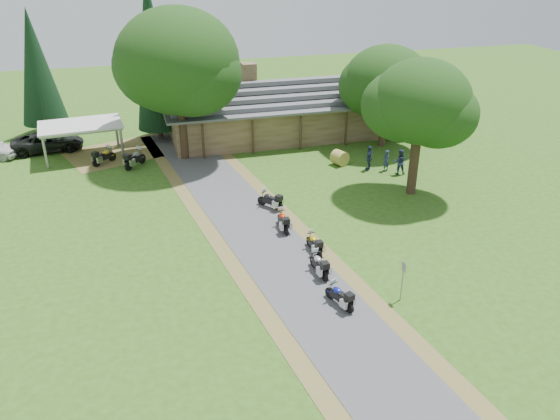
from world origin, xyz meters
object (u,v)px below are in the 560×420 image
object	(u,v)px
motorcycle_row_c	(314,243)
hay_bale	(340,158)
lodge	(285,107)
car_dark_suv	(47,137)
motorcycle_row_e	(270,199)
motorcycle_row_b	(319,264)
motorcycle_carport_b	(135,158)
motorcycle_carport_a	(104,156)
carport	(83,140)
motorcycle_row_a	(339,295)
motorcycle_row_d	(283,220)

from	to	relation	value
motorcycle_row_c	hay_bale	world-z (taller)	motorcycle_row_c
lodge	motorcycle_row_c	size ratio (longest dim) A/B	12.74
car_dark_suv	motorcycle_row_c	distance (m)	26.61
motorcycle_row_e	lodge	bearing A→B (deg)	-56.42
motorcycle_row_c	motorcycle_row_b	bearing A→B (deg)	162.64
motorcycle_row_c	motorcycle_carport_b	bearing A→B (deg)	24.54
motorcycle_row_e	motorcycle_carport_b	xyz separation A→B (m)	(-8.05, 9.86, 0.11)
motorcycle_carport_a	motorcycle_carport_b	world-z (taller)	motorcycle_carport_b
carport	hay_bale	bearing A→B (deg)	-27.04
motorcycle_row_a	motorcycle_row_c	xyz separation A→B (m)	(0.48, 5.04, -0.01)
carport	motorcycle_row_b	xyz separation A→B (m)	(12.28, -21.53, -0.74)
motorcycle_row_a	motorcycle_carport_a	xyz separation A→B (m)	(-10.75, 22.25, 0.08)
lodge	motorcycle_row_b	xyz separation A→B (m)	(-4.85, -22.86, -1.84)
lodge	motorcycle_carport_b	size ratio (longest dim) A/B	10.14
car_dark_suv	motorcycle_row_d	bearing A→B (deg)	-146.13
carport	motorcycle_row_d	world-z (taller)	carport
motorcycle_row_a	motorcycle_row_d	xyz separation A→B (m)	(-0.43, 8.07, 0.03)
motorcycle_carport_b	hay_bale	bearing A→B (deg)	-64.93
motorcycle_row_c	motorcycle_carport_a	size ratio (longest dim) A/B	0.86
motorcycle_row_a	motorcycle_row_d	distance (m)	8.08
lodge	hay_bale	distance (m)	9.01
motorcycle_carport_b	motorcycle_row_a	bearing A→B (deg)	-118.74
motorcycle_row_d	motorcycle_carport_a	size ratio (longest dim) A/B	0.91
car_dark_suv	motorcycle_row_c	world-z (taller)	car_dark_suv
lodge	motorcycle_row_c	distance (m)	21.22
motorcycle_carport_a	motorcycle_row_d	bearing A→B (deg)	-95.10
motorcycle_row_e	motorcycle_carport_a	bearing A→B (deg)	6.15
carport	hay_bale	size ratio (longest dim) A/B	5.53
carport	motorcycle_row_c	distance (m)	23.20
car_dark_suv	motorcycle_row_c	bearing A→B (deg)	-148.65
car_dark_suv	lodge	bearing A→B (deg)	-97.06
lodge	motorcycle_row_c	bearing A→B (deg)	-101.91
lodge	hay_bale	world-z (taller)	lodge
motorcycle_row_a	motorcycle_row_d	bearing A→B (deg)	-16.01
car_dark_suv	motorcycle_carport_b	world-z (taller)	car_dark_suv
motorcycle_row_a	motorcycle_carport_a	bearing A→B (deg)	6.71
lodge	motorcycle_row_d	bearing A→B (deg)	-106.64
car_dark_suv	motorcycle_row_d	xyz separation A→B (m)	(14.75, -18.47, -0.54)
carport	motorcycle_row_b	size ratio (longest dim) A/B	3.50
hay_bale	car_dark_suv	bearing A→B (deg)	156.70
motorcycle_carport_a	motorcycle_carport_b	xyz separation A→B (m)	(2.29, -1.30, 0.05)
lodge	motorcycle_row_c	world-z (taller)	lodge
motorcycle_carport_a	hay_bale	bearing A→B (deg)	-57.52
motorcycle_row_b	motorcycle_carport_b	distance (m)	19.97
carport	motorcycle_carport_a	bearing A→B (deg)	-60.63
lodge	hay_bale	xyz separation A→B (m)	(1.86, -8.61, -1.89)
motorcycle_row_c	motorcycle_carport_b	distance (m)	18.25
lodge	car_dark_suv	world-z (taller)	lodge
motorcycle_row_d	hay_bale	bearing A→B (deg)	-37.43
motorcycle_row_a	motorcycle_row_b	size ratio (longest dim) A/B	0.97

